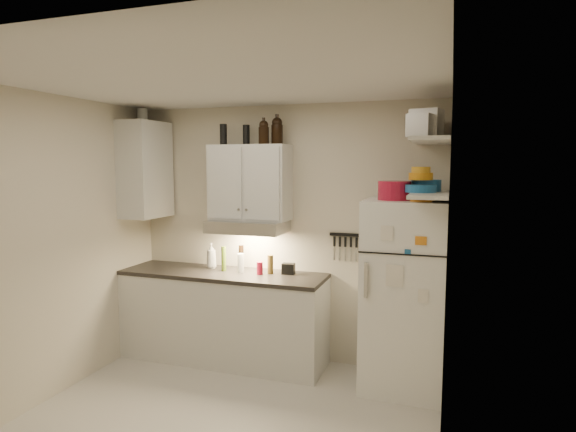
% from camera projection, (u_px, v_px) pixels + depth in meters
% --- Properties ---
extents(floor, '(3.20, 3.00, 0.02)m').
position_uv_depth(floor, '(219.00, 430.00, 3.67)').
color(floor, beige).
rests_on(floor, ground).
extents(ceiling, '(3.20, 3.00, 0.02)m').
position_uv_depth(ceiling, '(213.00, 78.00, 3.39)').
color(ceiling, silver).
rests_on(ceiling, ground).
extents(back_wall, '(3.20, 0.02, 2.60)m').
position_uv_depth(back_wall, '(284.00, 233.00, 4.95)').
color(back_wall, beige).
rests_on(back_wall, ground).
extents(left_wall, '(0.02, 3.00, 2.60)m').
position_uv_depth(left_wall, '(44.00, 249.00, 4.04)').
color(left_wall, beige).
rests_on(left_wall, ground).
extents(right_wall, '(0.02, 3.00, 2.60)m').
position_uv_depth(right_wall, '(447.00, 278.00, 3.01)').
color(right_wall, beige).
rests_on(right_wall, ground).
extents(base_cabinet, '(2.10, 0.60, 0.88)m').
position_uv_depth(base_cabinet, '(224.00, 318.00, 4.92)').
color(base_cabinet, silver).
rests_on(base_cabinet, floor).
extents(countertop, '(2.10, 0.62, 0.04)m').
position_uv_depth(countertop, '(223.00, 274.00, 4.87)').
color(countertop, black).
rests_on(countertop, base_cabinet).
extents(upper_cabinet, '(0.80, 0.33, 0.75)m').
position_uv_depth(upper_cabinet, '(250.00, 183.00, 4.82)').
color(upper_cabinet, silver).
rests_on(upper_cabinet, back_wall).
extents(side_cabinet, '(0.33, 0.55, 1.00)m').
position_uv_depth(side_cabinet, '(145.00, 170.00, 5.05)').
color(side_cabinet, silver).
rests_on(side_cabinet, left_wall).
extents(range_hood, '(0.76, 0.46, 0.12)m').
position_uv_depth(range_hood, '(248.00, 226.00, 4.81)').
color(range_hood, silver).
rests_on(range_hood, back_wall).
extents(fridge, '(0.70, 0.68, 1.70)m').
position_uv_depth(fridge, '(404.00, 295.00, 4.27)').
color(fridge, white).
rests_on(fridge, floor).
extents(shelf_hi, '(0.30, 0.95, 0.03)m').
position_uv_depth(shelf_hi, '(432.00, 141.00, 3.93)').
color(shelf_hi, silver).
rests_on(shelf_hi, right_wall).
extents(shelf_lo, '(0.30, 0.95, 0.03)m').
position_uv_depth(shelf_lo, '(430.00, 194.00, 3.98)').
color(shelf_lo, silver).
rests_on(shelf_lo, right_wall).
extents(knife_strip, '(0.42, 0.02, 0.03)m').
position_uv_depth(knife_strip, '(351.00, 235.00, 4.70)').
color(knife_strip, black).
rests_on(knife_strip, back_wall).
extents(dutch_oven, '(0.33, 0.33, 0.16)m').
position_uv_depth(dutch_oven, '(394.00, 191.00, 4.15)').
color(dutch_oven, maroon).
rests_on(dutch_oven, fridge).
extents(book_stack, '(0.18, 0.22, 0.07)m').
position_uv_depth(book_stack, '(423.00, 197.00, 4.01)').
color(book_stack, orange).
rests_on(book_stack, fridge).
extents(spice_jar, '(0.07, 0.07, 0.10)m').
position_uv_depth(spice_jar, '(415.00, 195.00, 4.01)').
color(spice_jar, silver).
rests_on(spice_jar, fridge).
extents(stock_pot, '(0.33, 0.33, 0.18)m').
position_uv_depth(stock_pot, '(430.00, 130.00, 4.23)').
color(stock_pot, silver).
rests_on(stock_pot, shelf_hi).
extents(tin_a, '(0.27, 0.25, 0.23)m').
position_uv_depth(tin_a, '(426.00, 124.00, 3.83)').
color(tin_a, '#AAAAAD').
rests_on(tin_a, shelf_hi).
extents(tin_b, '(0.22, 0.22, 0.18)m').
position_uv_depth(tin_b, '(420.00, 126.00, 3.70)').
color(tin_b, '#AAAAAD').
rests_on(tin_b, shelf_hi).
extents(bowl_teal, '(0.25, 0.25, 0.10)m').
position_uv_depth(bowl_teal, '(426.00, 185.00, 4.15)').
color(bowl_teal, '#1A5993').
rests_on(bowl_teal, shelf_lo).
extents(bowl_orange, '(0.20, 0.20, 0.06)m').
position_uv_depth(bowl_orange, '(421.00, 176.00, 4.06)').
color(bowl_orange, orange).
rests_on(bowl_orange, bowl_teal).
extents(bowl_yellow, '(0.16, 0.16, 0.05)m').
position_uv_depth(bowl_yellow, '(421.00, 170.00, 4.06)').
color(bowl_yellow, gold).
rests_on(bowl_yellow, bowl_orange).
extents(plates, '(0.27, 0.27, 0.06)m').
position_uv_depth(plates, '(421.00, 189.00, 3.99)').
color(plates, '#1A5993').
rests_on(plates, shelf_lo).
extents(growler_a, '(0.12, 0.12, 0.24)m').
position_uv_depth(growler_a, '(264.00, 132.00, 4.67)').
color(growler_a, black).
rests_on(growler_a, upper_cabinet).
extents(growler_b, '(0.12, 0.12, 0.27)m').
position_uv_depth(growler_b, '(277.00, 131.00, 4.70)').
color(growler_b, black).
rests_on(growler_b, upper_cabinet).
extents(thermos_a, '(0.08, 0.08, 0.20)m').
position_uv_depth(thermos_a, '(246.00, 135.00, 4.83)').
color(thermos_a, black).
rests_on(thermos_a, upper_cabinet).
extents(thermos_b, '(0.09, 0.09, 0.21)m').
position_uv_depth(thermos_b, '(223.00, 135.00, 4.81)').
color(thermos_b, black).
rests_on(thermos_b, upper_cabinet).
extents(side_jar, '(0.11, 0.11, 0.14)m').
position_uv_depth(side_jar, '(142.00, 115.00, 5.05)').
color(side_jar, silver).
rests_on(side_jar, side_cabinet).
extents(soap_bottle, '(0.14, 0.14, 0.30)m').
position_uv_depth(soap_bottle, '(211.00, 254.00, 5.04)').
color(soap_bottle, silver).
rests_on(soap_bottle, countertop).
extents(pepper_mill, '(0.08, 0.08, 0.19)m').
position_uv_depth(pepper_mill, '(270.00, 264.00, 4.79)').
color(pepper_mill, brown).
rests_on(pepper_mill, countertop).
extents(oil_bottle, '(0.05, 0.05, 0.25)m').
position_uv_depth(oil_bottle, '(224.00, 259.00, 4.91)').
color(oil_bottle, '#476018').
rests_on(oil_bottle, countertop).
extents(vinegar_bottle, '(0.07, 0.07, 0.26)m').
position_uv_depth(vinegar_bottle, '(241.00, 258.00, 4.96)').
color(vinegar_bottle, black).
rests_on(vinegar_bottle, countertop).
extents(clear_bottle, '(0.07, 0.07, 0.19)m').
position_uv_depth(clear_bottle, '(241.00, 263.00, 4.83)').
color(clear_bottle, silver).
rests_on(clear_bottle, countertop).
extents(red_jar, '(0.08, 0.08, 0.13)m').
position_uv_depth(red_jar, '(260.00, 268.00, 4.76)').
color(red_jar, maroon).
rests_on(red_jar, countertop).
extents(caddy, '(0.13, 0.10, 0.11)m').
position_uv_depth(caddy, '(288.00, 269.00, 4.78)').
color(caddy, black).
rests_on(caddy, countertop).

